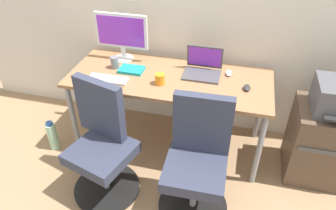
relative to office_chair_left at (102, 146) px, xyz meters
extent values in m
plane|color=#9E7A56|center=(0.38, 0.63, -0.42)|extent=(5.28, 5.28, 0.00)
cube|color=#996B47|center=(0.38, 0.63, 0.31)|extent=(1.72, 0.70, 0.03)
cylinder|color=gray|center=(-0.43, 0.32, -0.06)|extent=(0.04, 0.04, 0.72)
cylinder|color=gray|center=(1.19, 0.32, -0.06)|extent=(0.04, 0.04, 0.72)
cylinder|color=gray|center=(-0.43, 0.93, -0.06)|extent=(0.04, 0.04, 0.72)
cylinder|color=gray|center=(1.19, 0.93, -0.06)|extent=(0.04, 0.04, 0.72)
cylinder|color=black|center=(0.02, -0.06, -0.41)|extent=(0.54, 0.54, 0.03)
cylinder|color=gray|center=(0.02, -0.06, -0.22)|extent=(0.05, 0.05, 0.34)
cube|color=#33384C|center=(0.02, -0.06, -0.01)|extent=(0.55, 0.55, 0.09)
cube|color=#33384C|center=(-0.03, 0.12, 0.28)|extent=(0.42, 0.19, 0.48)
cylinder|color=black|center=(0.74, -0.06, -0.41)|extent=(0.54, 0.54, 0.03)
cylinder|color=gray|center=(0.74, -0.06, -0.22)|extent=(0.05, 0.05, 0.34)
cube|color=#33384C|center=(0.74, -0.06, -0.01)|extent=(0.45, 0.45, 0.09)
cube|color=#33384C|center=(0.75, 0.12, 0.28)|extent=(0.42, 0.08, 0.48)
cube|color=brown|center=(1.71, 0.58, -0.09)|extent=(0.55, 0.46, 0.67)
cube|color=#4C4C4C|center=(1.71, 0.34, 0.01)|extent=(0.49, 0.01, 0.04)
cylinder|color=#A5D8B2|center=(-0.67, 0.28, -0.28)|extent=(0.09, 0.09, 0.28)
cylinder|color=#2D59B2|center=(-0.67, 0.28, -0.13)|extent=(0.06, 0.06, 0.03)
cylinder|color=silver|center=(-0.11, 0.84, 0.33)|extent=(0.18, 0.18, 0.01)
cylinder|color=silver|center=(-0.11, 0.84, 0.39)|extent=(0.04, 0.04, 0.11)
cube|color=silver|center=(-0.11, 0.84, 0.60)|extent=(0.48, 0.03, 0.31)
cube|color=purple|center=(-0.11, 0.82, 0.60)|extent=(0.43, 0.00, 0.26)
cube|color=#4C4C51|center=(0.64, 0.70, 0.33)|extent=(0.31, 0.22, 0.02)
cube|color=#4C4C51|center=(0.64, 0.83, 0.45)|extent=(0.31, 0.04, 0.21)
cube|color=purple|center=(0.64, 0.82, 0.45)|extent=(0.28, 0.03, 0.18)
cube|color=#B7B7B7|center=(-0.10, 0.44, 0.33)|extent=(0.34, 0.12, 0.02)
cube|color=#2D2D2D|center=(0.69, 0.35, 0.33)|extent=(0.34, 0.12, 0.02)
ellipsoid|color=silver|center=(0.87, 0.78, 0.34)|extent=(0.06, 0.10, 0.03)
ellipsoid|color=#2D2D2D|center=(1.03, 0.59, 0.34)|extent=(0.06, 0.10, 0.03)
cylinder|color=orange|center=(0.33, 0.49, 0.37)|extent=(0.08, 0.08, 0.09)
cylinder|color=slate|center=(-0.13, 0.66, 0.38)|extent=(0.07, 0.07, 0.10)
cube|color=teal|center=(0.03, 0.64, 0.34)|extent=(0.21, 0.15, 0.03)
camera|label=1|loc=(0.94, -1.62, 1.69)|focal=33.72mm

